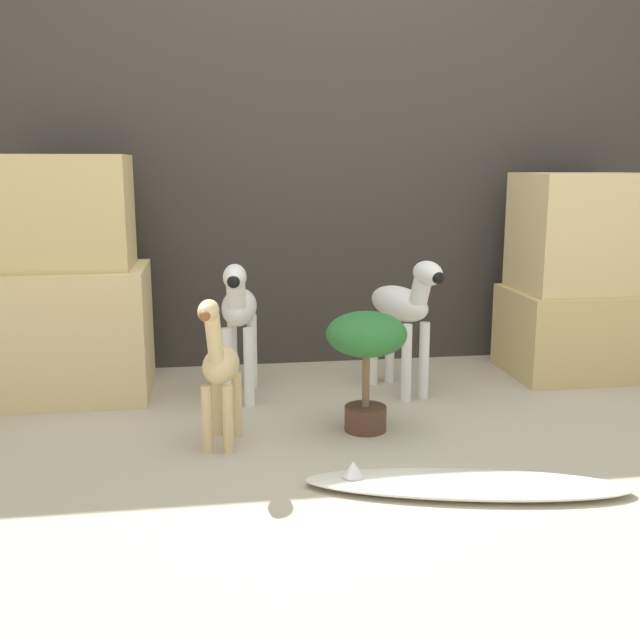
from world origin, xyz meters
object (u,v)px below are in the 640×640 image
(giraffe_figurine, at_px, (219,367))
(surfboard, at_px, (465,484))
(potted_palm_front, at_px, (367,346))
(zebra_left, at_px, (239,312))
(zebra_right, at_px, (403,308))

(giraffe_figurine, distance_m, surfboard, 0.95)
(potted_palm_front, xyz_separation_m, surfboard, (0.20, -0.58, -0.31))
(zebra_left, relative_size, surfboard, 0.59)
(zebra_right, bearing_deg, surfboard, -93.54)
(zebra_left, bearing_deg, surfboard, -57.99)
(zebra_right, xyz_separation_m, giraffe_figurine, (-0.82, -0.54, -0.09))
(surfboard, bearing_deg, giraffe_figurine, 146.67)
(zebra_left, xyz_separation_m, potted_palm_front, (0.46, -0.47, -0.05))
(zebra_right, distance_m, surfboard, 1.10)
(giraffe_figurine, xyz_separation_m, potted_palm_front, (0.56, 0.09, 0.03))
(zebra_left, relative_size, potted_palm_front, 1.32)
(potted_palm_front, height_order, surfboard, potted_palm_front)
(potted_palm_front, bearing_deg, zebra_right, 59.80)
(zebra_right, distance_m, giraffe_figurine, 0.98)
(surfboard, bearing_deg, zebra_right, 86.46)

